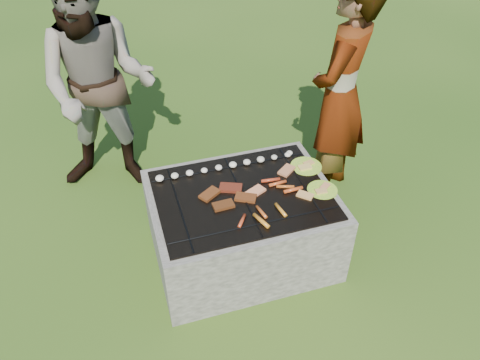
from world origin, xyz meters
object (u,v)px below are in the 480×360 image
at_px(plate_far, 306,166).
at_px(plate_near, 322,190).
at_px(fire_pit, 242,227).
at_px(bystander, 99,86).
at_px(cook, 340,96).

relative_size(plate_far, plate_near, 0.97).
distance_m(fire_pit, plate_far, 0.67).
height_order(plate_far, bystander, bystander).
xyz_separation_m(plate_near, cook, (0.41, 0.64, 0.34)).
height_order(cook, bystander, bystander).
relative_size(cook, bystander, 0.97).
distance_m(fire_pit, plate_near, 0.66).
height_order(plate_far, cook, cook).
height_order(plate_near, cook, cook).
relative_size(fire_pit, plate_far, 4.66).
bearing_deg(fire_pit, plate_near, -12.66).
height_order(fire_pit, plate_near, plate_near).
distance_m(plate_far, bystander, 1.78).
bearing_deg(bystander, cook, -2.98).
xyz_separation_m(fire_pit, plate_far, (0.56, 0.16, 0.33)).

